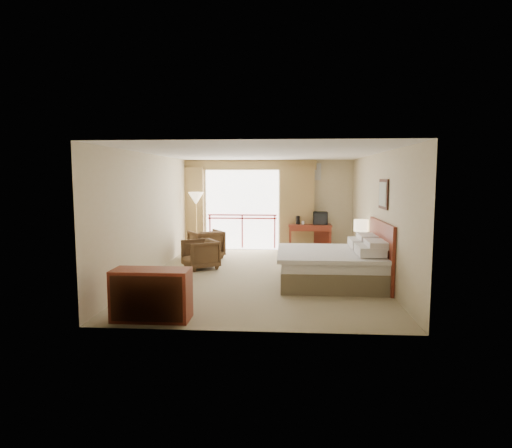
# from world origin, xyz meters

# --- Properties ---
(floor) EXTENTS (7.00, 7.00, 0.00)m
(floor) POSITION_xyz_m (0.00, 0.00, 0.00)
(floor) COLOR gray
(floor) RESTS_ON ground
(ceiling) EXTENTS (7.00, 7.00, 0.00)m
(ceiling) POSITION_xyz_m (0.00, 0.00, 2.70)
(ceiling) COLOR white
(ceiling) RESTS_ON wall_back
(wall_back) EXTENTS (5.00, 0.00, 5.00)m
(wall_back) POSITION_xyz_m (0.00, 3.50, 1.35)
(wall_back) COLOR #CAB98F
(wall_back) RESTS_ON ground
(wall_front) EXTENTS (5.00, 0.00, 5.00)m
(wall_front) POSITION_xyz_m (0.00, -3.50, 1.35)
(wall_front) COLOR #CAB98F
(wall_front) RESTS_ON ground
(wall_left) EXTENTS (0.00, 7.00, 7.00)m
(wall_left) POSITION_xyz_m (-2.50, 0.00, 1.35)
(wall_left) COLOR #CAB98F
(wall_left) RESTS_ON ground
(wall_right) EXTENTS (0.00, 7.00, 7.00)m
(wall_right) POSITION_xyz_m (2.50, 0.00, 1.35)
(wall_right) COLOR #CAB98F
(wall_right) RESTS_ON ground
(balcony_door) EXTENTS (2.40, 0.00, 2.40)m
(balcony_door) POSITION_xyz_m (-0.80, 3.48, 1.20)
(balcony_door) COLOR white
(balcony_door) RESTS_ON wall_back
(balcony_railing) EXTENTS (2.09, 0.03, 1.02)m
(balcony_railing) POSITION_xyz_m (-0.80, 3.46, 0.81)
(balcony_railing) COLOR #A8130E
(balcony_railing) RESTS_ON wall_back
(curtain_left) EXTENTS (1.00, 0.26, 2.50)m
(curtain_left) POSITION_xyz_m (-2.45, 3.35, 1.25)
(curtain_left) COLOR olive
(curtain_left) RESTS_ON wall_back
(curtain_right) EXTENTS (1.00, 0.26, 2.50)m
(curtain_right) POSITION_xyz_m (0.85, 3.35, 1.25)
(curtain_right) COLOR olive
(curtain_right) RESTS_ON wall_back
(valance) EXTENTS (4.40, 0.22, 0.28)m
(valance) POSITION_xyz_m (-0.80, 3.38, 2.55)
(valance) COLOR olive
(valance) RESTS_ON wall_back
(hvac_vent) EXTENTS (0.50, 0.04, 0.50)m
(hvac_vent) POSITION_xyz_m (1.30, 3.47, 2.35)
(hvac_vent) COLOR silver
(hvac_vent) RESTS_ON wall_back
(bed) EXTENTS (2.13, 2.06, 0.97)m
(bed) POSITION_xyz_m (1.50, -0.60, 0.38)
(bed) COLOR brown
(bed) RESTS_ON floor
(headboard) EXTENTS (0.06, 2.10, 1.30)m
(headboard) POSITION_xyz_m (2.46, -0.60, 0.65)
(headboard) COLOR maroon
(headboard) RESTS_ON wall_right
(framed_art) EXTENTS (0.04, 0.72, 0.60)m
(framed_art) POSITION_xyz_m (2.47, -0.60, 1.85)
(framed_art) COLOR black
(framed_art) RESTS_ON wall_right
(nightstand) EXTENTS (0.41, 0.48, 0.55)m
(nightstand) POSITION_xyz_m (2.33, 0.96, 0.27)
(nightstand) COLOR maroon
(nightstand) RESTS_ON floor
(table_lamp) EXTENTS (0.34, 0.34, 0.60)m
(table_lamp) POSITION_xyz_m (2.33, 1.01, 1.02)
(table_lamp) COLOR tan
(table_lamp) RESTS_ON nightstand
(phone) EXTENTS (0.20, 0.17, 0.08)m
(phone) POSITION_xyz_m (2.28, 0.81, 0.59)
(phone) COLOR black
(phone) RESTS_ON nightstand
(desk) EXTENTS (1.25, 0.60, 0.82)m
(desk) POSITION_xyz_m (1.22, 3.19, 0.64)
(desk) COLOR maroon
(desk) RESTS_ON floor
(tv) EXTENTS (0.41, 0.33, 0.38)m
(tv) POSITION_xyz_m (1.52, 3.13, 1.00)
(tv) COLOR black
(tv) RESTS_ON desk
(coffee_maker) EXTENTS (0.12, 0.12, 0.25)m
(coffee_maker) POSITION_xyz_m (0.87, 3.14, 0.94)
(coffee_maker) COLOR black
(coffee_maker) RESTS_ON desk
(cup) EXTENTS (0.09, 0.09, 0.11)m
(cup) POSITION_xyz_m (1.02, 3.09, 0.87)
(cup) COLOR white
(cup) RESTS_ON desk
(wastebasket) EXTENTS (0.32, 0.32, 0.32)m
(wastebasket) POSITION_xyz_m (1.00, 2.43, 0.16)
(wastebasket) COLOR black
(wastebasket) RESTS_ON floor
(armchair_far) EXTENTS (1.13, 1.14, 0.76)m
(armchair_far) POSITION_xyz_m (-1.65, 2.05, 0.00)
(armchair_far) COLOR #432E1C
(armchair_far) RESTS_ON floor
(armchair_near) EXTENTS (1.04, 1.04, 0.70)m
(armchair_near) POSITION_xyz_m (-1.53, 0.63, 0.00)
(armchair_near) COLOR #432E1C
(armchair_near) RESTS_ON floor
(side_table) EXTENTS (0.47, 0.47, 0.51)m
(side_table) POSITION_xyz_m (-1.78, 1.50, 0.35)
(side_table) COLOR black
(side_table) RESTS_ON floor
(book) EXTENTS (0.18, 0.24, 0.02)m
(book) POSITION_xyz_m (-1.78, 1.50, 0.52)
(book) COLOR white
(book) RESTS_ON side_table
(floor_lamp) EXTENTS (0.45, 0.45, 1.76)m
(floor_lamp) POSITION_xyz_m (-2.08, 2.86, 1.51)
(floor_lamp) COLOR tan
(floor_lamp) RESTS_ON floor
(dresser) EXTENTS (1.19, 0.50, 0.79)m
(dresser) POSITION_xyz_m (-1.54, -3.09, 0.40)
(dresser) COLOR maroon
(dresser) RESTS_ON floor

